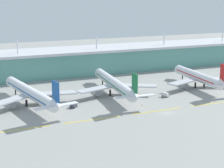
# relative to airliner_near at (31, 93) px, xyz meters

# --- Properties ---
(ground_plane) EXTENTS (600.00, 600.00, 0.00)m
(ground_plane) POSITION_rel_airliner_near_xyz_m (59.06, -39.41, -6.46)
(ground_plane) COLOR gray
(terminal_building) EXTENTS (288.00, 34.00, 27.23)m
(terminal_building) POSITION_rel_airliner_near_xyz_m (59.06, 65.86, 2.86)
(terminal_building) COLOR #5B9E93
(terminal_building) RESTS_ON ground
(airliner_near) EXTENTS (47.85, 70.56, 18.90)m
(airliner_near) POSITION_rel_airliner_near_xyz_m (0.00, 0.00, 0.00)
(airliner_near) COLOR white
(airliner_near) RESTS_ON ground
(airliner_middle) EXTENTS (48.66, 71.82, 18.90)m
(airliner_middle) POSITION_rel_airliner_near_xyz_m (48.50, 1.78, 0.00)
(airliner_middle) COLOR silver
(airliner_middle) RESTS_ON ground
(airliner_far) EXTENTS (48.74, 58.79, 18.90)m
(airliner_far) POSITION_rel_airliner_near_xyz_m (104.01, -2.13, -0.01)
(airliner_far) COLOR white
(airliner_far) RESTS_ON ground
(taxiway_stripe_west) EXTENTS (28.00, 0.70, 0.04)m
(taxiway_stripe_west) POSITION_rel_airliner_near_xyz_m (-11.94, -34.64, -6.44)
(taxiway_stripe_west) COLOR yellow
(taxiway_stripe_west) RESTS_ON ground
(taxiway_stripe_mid_west) EXTENTS (28.00, 0.70, 0.04)m
(taxiway_stripe_mid_west) POSITION_rel_airliner_near_xyz_m (22.06, -34.64, -6.44)
(taxiway_stripe_mid_west) COLOR yellow
(taxiway_stripe_mid_west) RESTS_ON ground
(taxiway_stripe_centre) EXTENTS (28.00, 0.70, 0.04)m
(taxiway_stripe_centre) POSITION_rel_airliner_near_xyz_m (56.06, -34.64, -6.44)
(taxiway_stripe_centre) COLOR yellow
(taxiway_stripe_centre) RESTS_ON ground
(taxiway_stripe_mid_east) EXTENTS (28.00, 0.70, 0.04)m
(taxiway_stripe_mid_east) POSITION_rel_airliner_near_xyz_m (90.06, -34.64, -6.44)
(taxiway_stripe_mid_east) COLOR yellow
(taxiway_stripe_mid_east) RESTS_ON ground
(pushback_tug) EXTENTS (4.69, 4.90, 1.85)m
(pushback_tug) POSITION_rel_airliner_near_xyz_m (19.27, -12.90, -5.36)
(pushback_tug) COLOR #333842
(pushback_tug) RESTS_ON ground
(baggage_cart) EXTENTS (3.04, 4.00, 2.48)m
(baggage_cart) POSITION_rel_airliner_near_xyz_m (73.17, -13.90, -5.19)
(baggage_cart) COLOR silver
(baggage_cart) RESTS_ON ground
(safety_cone_left_wingtip) EXTENTS (0.56, 0.56, 0.70)m
(safety_cone_left_wingtip) POSITION_rel_airliner_near_xyz_m (33.54, -23.89, -6.11)
(safety_cone_left_wingtip) COLOR orange
(safety_cone_left_wingtip) RESTS_ON ground
(safety_cone_nose_front) EXTENTS (0.56, 0.56, 0.70)m
(safety_cone_nose_front) POSITION_rel_airliner_near_xyz_m (36.49, -21.69, -6.11)
(safety_cone_nose_front) COLOR orange
(safety_cone_nose_front) RESTS_ON ground
(safety_cone_right_wingtip) EXTENTS (0.56, 0.56, 0.70)m
(safety_cone_right_wingtip) POSITION_rel_airliner_near_xyz_m (53.26, -23.65, -6.11)
(safety_cone_right_wingtip) COLOR orange
(safety_cone_right_wingtip) RESTS_ON ground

